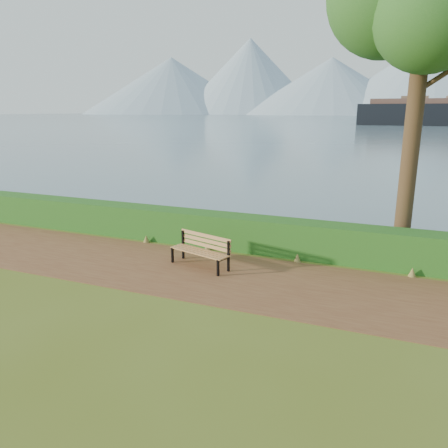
% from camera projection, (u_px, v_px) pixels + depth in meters
% --- Properties ---
extents(ground, '(140.00, 140.00, 0.00)m').
position_uv_depth(ground, '(214.00, 280.00, 10.69)').
color(ground, '#53601B').
rests_on(ground, ground).
extents(path, '(40.00, 3.40, 0.01)m').
position_uv_depth(path, '(219.00, 275.00, 10.96)').
color(path, brown).
rests_on(path, ground).
extents(hedge, '(32.00, 0.85, 1.00)m').
position_uv_depth(hedge, '(249.00, 233.00, 12.89)').
color(hedge, '#144614').
rests_on(hedge, ground).
extents(water, '(700.00, 510.00, 0.00)m').
position_uv_depth(water, '(399.00, 117.00, 243.57)').
color(water, '#42566B').
rests_on(water, ground).
extents(mountains, '(585.00, 190.00, 70.00)m').
position_uv_depth(mountains, '(394.00, 81.00, 370.71)').
color(mountains, '#7B91A4').
rests_on(mountains, ground).
extents(bench, '(1.78, 0.96, 0.86)m').
position_uv_depth(bench, '(202.00, 248.00, 11.50)').
color(bench, black).
rests_on(bench, ground).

